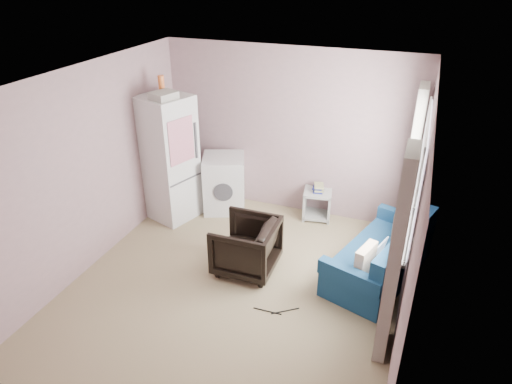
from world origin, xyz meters
TOP-DOWN VIEW (x-y plane):
  - room at (0.02, 0.01)m, footprint 3.84×4.24m
  - armchair at (0.01, 0.37)m, footprint 0.70×0.74m
  - fridge at (-1.54, 1.25)m, footprint 0.81×0.81m
  - washing_machine at (-0.89, 1.71)m, footprint 0.80×0.80m
  - side_table at (0.54, 1.95)m, footprint 0.47×0.47m
  - sofa at (1.64, 0.80)m, footprint 1.24×1.83m
  - window_dressing at (1.78, 0.70)m, footprint 0.17×2.62m
  - floor_cables at (0.62, -0.26)m, footprint 0.49×0.21m

SIDE VIEW (x-z plane):
  - floor_cables at x=0.62m, z-range 0.00..0.01m
  - side_table at x=0.54m, z-range -0.02..0.54m
  - sofa at x=1.64m, z-range -0.10..0.65m
  - armchair at x=0.01m, z-range 0.00..0.76m
  - washing_machine at x=-0.89m, z-range 0.02..0.90m
  - fridge at x=-1.54m, z-range -0.11..2.01m
  - window_dressing at x=1.78m, z-range 0.02..2.20m
  - room at x=0.02m, z-range -0.02..2.52m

